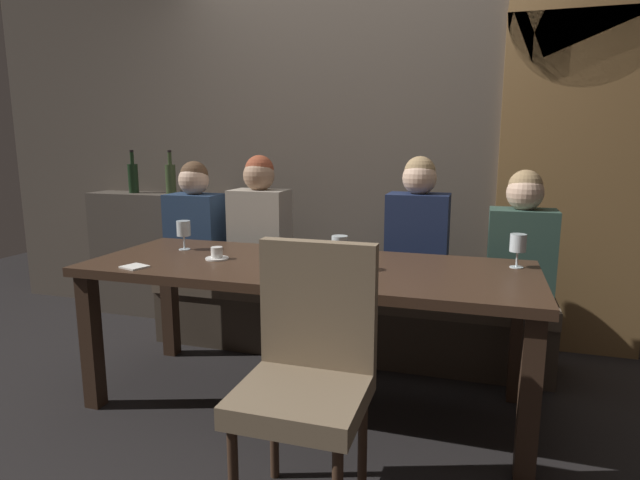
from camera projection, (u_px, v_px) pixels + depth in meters
ground at (307, 402)px, 2.73m from camera, size 9.00×9.00×0.00m
back_wall_tiled at (363, 118)px, 3.60m from camera, size 6.00×0.12×3.00m
arched_door at (578, 137)px, 3.16m from camera, size 0.90×0.05×2.55m
back_counter at (161, 254)px, 4.07m from camera, size 1.10×0.28×0.95m
dining_table at (307, 281)px, 2.61m from camera, size 2.20×0.84×0.74m
banquette_bench at (342, 318)px, 3.34m from camera, size 2.50×0.44×0.45m
chair_near_side at (309, 362)px, 1.87m from camera, size 0.44×0.44×0.98m
diner_redhead at (196, 221)px, 3.52m from camera, size 0.36×0.24×0.76m
diner_bearded at (260, 222)px, 3.36m from camera, size 0.36×0.24×0.80m
diner_far_end at (418, 228)px, 3.11m from camera, size 0.36×0.24×0.80m
diner_near_end at (522, 239)px, 2.94m from camera, size 0.36×0.24×0.74m
wine_bottle_dark_red at (133, 177)px, 4.01m from camera, size 0.08×0.08×0.33m
wine_bottle_pale_label at (171, 178)px, 3.90m from camera, size 0.08×0.08×0.33m
wine_glass_far_left at (184, 229)px, 2.92m from camera, size 0.08×0.08×0.16m
wine_glass_end_left at (340, 247)px, 2.45m from camera, size 0.08×0.08×0.16m
wine_glass_near_right at (518, 244)px, 2.50m from camera, size 0.08×0.08×0.16m
espresso_cup at (217, 254)px, 2.70m from camera, size 0.12×0.12×0.06m
fork_on_table at (268, 256)px, 2.77m from camera, size 0.04×0.17×0.01m
folded_napkin at (135, 267)px, 2.52m from camera, size 0.14×0.13×0.01m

